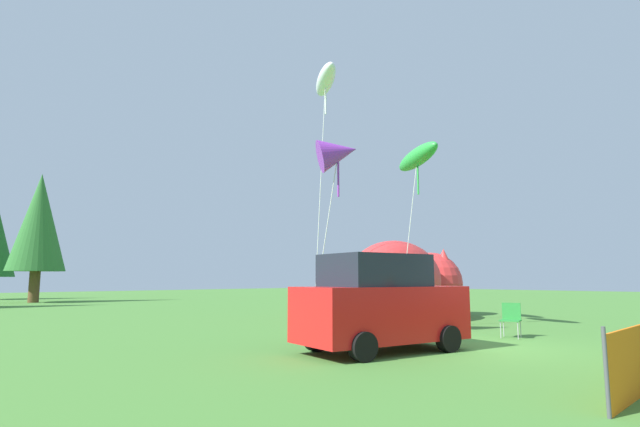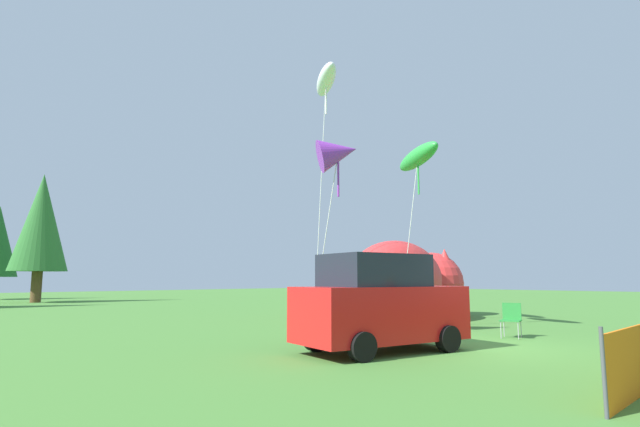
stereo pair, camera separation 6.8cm
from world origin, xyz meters
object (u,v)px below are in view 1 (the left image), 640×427
folding_chair (511,317)px  kite_green_fish (417,158)px  parked_car (380,304)px  kite_purple_delta (338,153)px  kite_white_ghost (326,81)px  inflatable_cat (406,283)px

folding_chair → kite_green_fish: bearing=-111.2°
kite_green_fish → parked_car: bearing=-154.8°
folding_chair → kite_purple_delta: 6.74m
folding_chair → kite_white_ghost: (-1.38, 5.99, 8.32)m
parked_car → kite_purple_delta: size_ratio=0.71×
parked_car → kite_purple_delta: bearing=74.2°
folding_chair → inflatable_cat: size_ratio=0.12×
kite_green_fish → kite_white_ghost: size_ratio=0.67×
kite_green_fish → kite_white_ghost: bearing=121.2°
folding_chair → kite_white_ghost: 10.34m
inflatable_cat → kite_purple_delta: bearing=-170.8°
kite_purple_delta → kite_green_fish: size_ratio=0.95×
kite_purple_delta → parked_car: bearing=-116.7°
inflatable_cat → kite_green_fish: bearing=-148.5°
parked_car → kite_purple_delta: (1.26, 2.50, 4.21)m
parked_car → kite_green_fish: kite_green_fish is taller
inflatable_cat → kite_green_fish: kite_green_fish is taller
kite_white_ghost → parked_car: bearing=-123.3°
parked_car → folding_chair: size_ratio=4.39×
kite_green_fish → kite_purple_delta: bearing=178.5°
folding_chair → parked_car: bearing=-25.2°
folding_chair → kite_green_fish: (0.31, 3.20, 5.21)m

